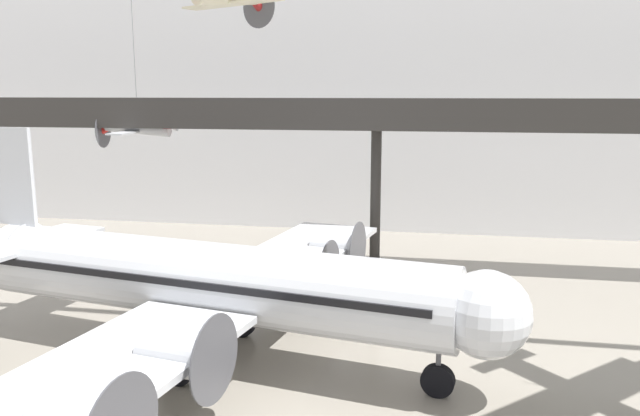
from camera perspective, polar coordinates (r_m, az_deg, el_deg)
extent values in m
cube|color=white|center=(52.75, 6.42, 10.69)|extent=(140.00, 3.00, 23.34)
cube|color=#2D2B28|center=(40.37, 5.08, 7.80)|extent=(110.00, 3.20, 0.90)
cube|color=#2D2B28|center=(38.80, 4.89, 9.17)|extent=(110.00, 0.12, 1.10)
cylinder|color=#2D2B28|center=(41.86, 5.10, 0.99)|extent=(0.70, 0.70, 9.13)
cylinder|color=silver|center=(27.39, -10.40, -6.52)|extent=(21.89, 7.18, 3.34)
sphere|color=silver|center=(23.78, 15.00, -9.38)|extent=(3.27, 3.27, 3.27)
cube|color=black|center=(27.29, -10.43, -5.85)|extent=(20.42, 6.98, 0.30)
cube|color=silver|center=(34.63, -1.92, -4.01)|extent=(7.45, 14.52, 0.28)
cube|color=silver|center=(20.80, -21.16, -14.96)|extent=(7.45, 14.52, 0.28)
cylinder|color=silver|center=(31.35, -1.52, -5.48)|extent=(2.76, 2.03, 1.60)
cylinder|color=#4C4C51|center=(30.87, 0.87, -5.74)|extent=(0.61, 3.00, 3.04)
cylinder|color=silver|center=(35.60, 1.36, -3.52)|extent=(2.76, 2.03, 1.60)
cylinder|color=#4C4C51|center=(35.18, 3.49, -3.71)|extent=(0.61, 3.00, 3.04)
cylinder|color=silver|center=(22.09, -12.78, -12.81)|extent=(2.76, 2.03, 1.60)
cylinder|color=#4C4C51|center=(21.40, -9.59, -13.47)|extent=(0.61, 3.00, 3.04)
cube|color=silver|center=(33.24, -26.48, 2.61)|extent=(2.76, 0.70, 4.67)
cube|color=silver|center=(33.56, -25.63, -3.05)|extent=(4.29, 9.03, 0.20)
cylinder|color=#4C4C51|center=(24.83, 10.76, -13.99)|extent=(0.20, 0.20, 1.21)
cylinder|color=black|center=(25.08, 10.71, -15.25)|extent=(1.35, 0.61, 1.30)
cylinder|color=#4C4C51|center=(30.18, -7.20, -9.35)|extent=(0.20, 0.20, 1.21)
cylinder|color=black|center=(30.39, -7.17, -10.43)|extent=(1.35, 0.61, 1.30)
cylinder|color=#4C4C51|center=(25.93, -12.86, -12.97)|extent=(0.20, 0.20, 1.21)
cylinder|color=black|center=(26.18, -12.80, -14.19)|extent=(1.35, 0.61, 1.30)
cylinder|color=silver|center=(44.40, -16.30, 7.10)|extent=(4.55, 1.27, 1.31)
cone|color=red|center=(45.33, -19.03, 6.76)|extent=(0.80, 0.88, 0.83)
cylinder|color=#4C4C51|center=(45.40, -19.22, 6.73)|extent=(0.23, 2.39, 2.39)
cone|color=silver|center=(43.62, -13.66, 7.43)|extent=(1.31, 0.88, 0.88)
cube|color=silver|center=(44.51, -16.61, 6.74)|extent=(1.60, 6.77, 0.10)
cube|color=red|center=(43.51, -13.35, 7.91)|extent=(0.54, 0.10, 1.10)
cube|color=red|center=(43.54, -13.31, 7.18)|extent=(0.73, 2.42, 0.06)
cylinder|color=slate|center=(44.44, -16.68, 14.12)|extent=(0.04, 0.04, 9.96)
cone|color=maroon|center=(35.10, -5.80, 17.91)|extent=(1.01, 0.97, 0.78)
cylinder|color=#4C4C51|center=(35.21, -5.62, 17.86)|extent=(2.04, 1.04, 2.26)
cube|color=beige|center=(33.69, -8.14, 17.99)|extent=(6.12, 3.74, 0.10)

